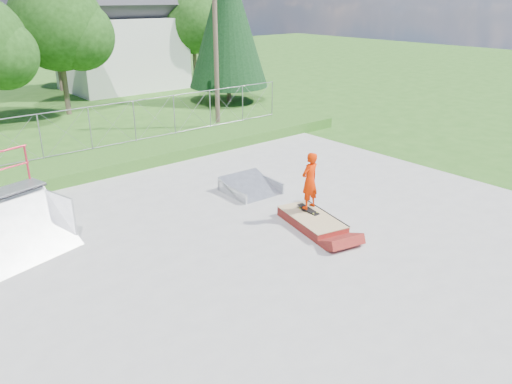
% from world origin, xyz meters
% --- Properties ---
extents(ground, '(120.00, 120.00, 0.00)m').
position_xyz_m(ground, '(0.00, 0.00, 0.00)').
color(ground, '#2C5C1A').
rests_on(ground, ground).
extents(concrete_pad, '(20.00, 16.00, 0.04)m').
position_xyz_m(concrete_pad, '(0.00, 0.00, 0.02)').
color(concrete_pad, '#969694').
rests_on(concrete_pad, ground).
extents(grass_berm, '(24.00, 3.00, 0.50)m').
position_xyz_m(grass_berm, '(0.00, 9.50, 0.25)').
color(grass_berm, '#2C5C1A').
rests_on(grass_berm, ground).
extents(grind_box, '(1.58, 2.47, 0.34)m').
position_xyz_m(grind_box, '(2.44, 0.14, 0.17)').
color(grind_box, maroon).
rests_on(grind_box, concrete_pad).
extents(quarter_pipe, '(3.05, 2.77, 2.58)m').
position_xyz_m(quarter_pipe, '(-4.81, 4.01, 1.29)').
color(quarter_pipe, '#A0A2A8').
rests_on(quarter_pipe, concrete_pad).
extents(flat_bank_ramp, '(1.74, 1.85, 0.51)m').
position_xyz_m(flat_bank_ramp, '(2.76, 3.41, 0.25)').
color(flat_bank_ramp, '#A0A2A8').
rests_on(flat_bank_ramp, concrete_pad).
extents(skateboard, '(0.23, 0.80, 0.13)m').
position_xyz_m(skateboard, '(2.63, 0.47, 0.38)').
color(skateboard, black).
rests_on(skateboard, grind_box).
extents(skater, '(0.67, 0.47, 1.75)m').
position_xyz_m(skater, '(2.63, 0.47, 1.26)').
color(skater, red).
rests_on(skater, grind_box).
extents(chain_link_fence, '(20.00, 0.06, 1.80)m').
position_xyz_m(chain_link_fence, '(0.00, 10.50, 1.40)').
color(chain_link_fence, gray).
rests_on(chain_link_fence, grass_berm).
extents(gable_house, '(8.40, 6.08, 8.94)m').
position_xyz_m(gable_house, '(9.00, 26.00, 3.84)').
color(gable_house, white).
rests_on(gable_house, ground).
extents(utility_pole, '(0.24, 0.24, 8.00)m').
position_xyz_m(utility_pole, '(7.50, 12.00, 4.00)').
color(utility_pole, brown).
rests_on(utility_pole, ground).
extents(tree_center, '(5.44, 5.12, 7.60)m').
position_xyz_m(tree_center, '(2.78, 19.81, 4.85)').
color(tree_center, brown).
rests_on(tree_center, ground).
extents(tree_right_far, '(5.10, 4.80, 7.12)m').
position_xyz_m(tree_right_far, '(14.27, 23.82, 4.54)').
color(tree_right_far, brown).
rests_on(tree_right_far, ground).
extents(tree_back_mid, '(4.08, 3.84, 5.70)m').
position_xyz_m(tree_back_mid, '(5.21, 27.86, 3.63)').
color(tree_back_mid, brown).
rests_on(tree_back_mid, ground).
extents(conifer_tree, '(5.04, 5.04, 9.10)m').
position_xyz_m(conifer_tree, '(12.00, 17.00, 5.05)').
color(conifer_tree, brown).
rests_on(conifer_tree, ground).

